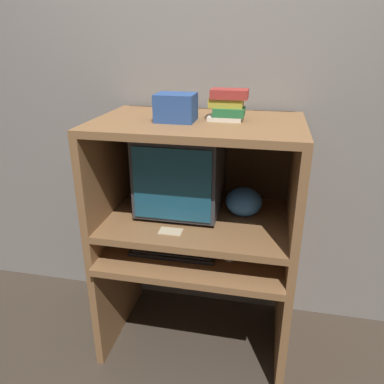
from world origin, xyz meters
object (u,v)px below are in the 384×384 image
object	(u,v)px
snack_bag	(244,202)
book_stack	(228,105)
mouse	(229,259)
storage_box	(176,107)
keyboard	(173,252)
crt_monitor	(181,172)

from	to	relation	value
snack_bag	book_stack	size ratio (longest dim) A/B	1.05
mouse	snack_bag	size ratio (longest dim) A/B	0.30
mouse	storage_box	distance (m)	0.80
mouse	book_stack	distance (m)	0.77
mouse	storage_box	size ratio (longest dim) A/B	0.31
book_stack	keyboard	bearing A→B (deg)	-143.73
snack_bag	crt_monitor	bearing A→B (deg)	178.70
keyboard	mouse	size ratio (longest dim) A/B	7.82
snack_bag	book_stack	world-z (taller)	book_stack
mouse	storage_box	bearing A→B (deg)	160.13
mouse	snack_bag	bearing A→B (deg)	78.48
keyboard	mouse	xyz separation A→B (m)	(0.30, -0.01, 0.00)
mouse	storage_box	world-z (taller)	storage_box
keyboard	storage_box	xyz separation A→B (m)	(0.00, 0.10, 0.73)
crt_monitor	book_stack	bearing A→B (deg)	-9.63
keyboard	snack_bag	distance (m)	0.46
book_stack	snack_bag	bearing A→B (deg)	18.40
mouse	storage_box	xyz separation A→B (m)	(-0.29, 0.11, 0.73)
keyboard	snack_bag	xyz separation A→B (m)	(0.34, 0.21, 0.23)
mouse	snack_bag	distance (m)	0.32
snack_bag	storage_box	world-z (taller)	storage_box
snack_bag	book_stack	bearing A→B (deg)	-161.60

